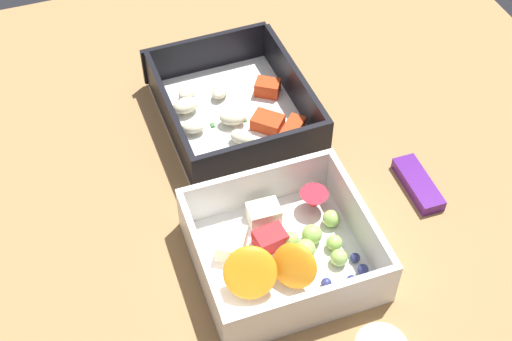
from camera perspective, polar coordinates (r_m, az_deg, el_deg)
table_surface at (r=70.69cm, az=0.49°, el=-2.05°), size 80.00×80.00×2.00cm
pasta_container at (r=75.61cm, az=-1.69°, el=4.96°), size 18.39×15.28×5.10cm
fruit_bowl at (r=63.26cm, az=2.22°, el=-6.42°), size 14.63×15.65×5.13cm
candy_bar at (r=71.43cm, az=13.12°, el=-1.08°), size 7.03×2.49×1.20cm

